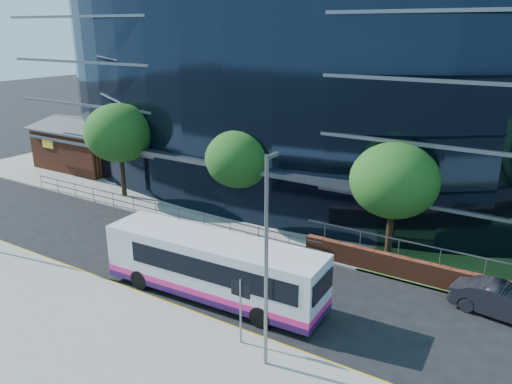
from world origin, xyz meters
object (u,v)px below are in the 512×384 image
Objects in this scene: tree_far_c at (394,181)px; parked_car at (503,302)px; city_bus at (215,267)px; tree_far_a at (119,133)px; street_sign at (241,298)px; tree_far_b at (239,159)px; streetlight_east at (267,259)px; brick_pavilion at (89,146)px.

tree_far_c is 1.51× the size of parked_car.
city_bus is at bearing -124.61° from tree_far_c.
tree_far_a is 0.64× the size of city_bus.
tree_far_b reaches higher than street_sign.
tree_far_a is at bearing 147.97° from city_bus.
tree_far_b is at bearing 127.63° from streetlight_east.
brick_pavilion is 3.07× the size of street_sign.
street_sign is 0.40× the size of tree_far_a.
brick_pavilion is 0.78× the size of city_bus.
brick_pavilion reaches higher than parked_car.
city_bus is 2.54× the size of parked_car.
brick_pavilion is 1.23× the size of tree_far_a.
street_sign is 13.54m from tree_far_b.
street_sign is at bearing 158.64° from streetlight_east.
street_sign is 0.65× the size of parked_car.
brick_pavilion is 35.76m from parked_car.
brick_pavilion is 10.48m from tree_far_a.
tree_far_a is 1.62× the size of parked_car.
tree_far_b reaches higher than city_bus.
city_bus is (14.40, -8.11, -3.30)m from tree_far_a.
tree_far_b is at bearing 2.86° from tree_far_a.
brick_pavilion is 1.08× the size of streetlight_east.
tree_far_a reaches higher than city_bus.
tree_far_c is at bearing 52.76° from city_bus.
tree_far_c reaches higher than street_sign.
parked_car is (5.99, -2.76, -3.82)m from tree_far_c.
tree_far_b is (10.00, 0.50, -0.65)m from tree_far_a.
streetlight_east is (1.50, -0.59, 2.29)m from street_sign.
tree_far_a is at bearing 148.83° from street_sign.
tree_far_c is (2.50, 10.59, 2.39)m from street_sign.
city_bus is at bearing 141.43° from street_sign.
parked_car is (11.60, 5.36, -0.85)m from city_bus.
tree_far_b reaches higher than brick_pavilion.
streetlight_east reaches higher than city_bus.
tree_far_b is at bearing -11.88° from brick_pavilion.
tree_far_a is 1.07× the size of tree_far_c.
street_sign is at bearing -31.17° from tree_far_a.
brick_pavilion is at bearing 85.94° from parked_car.
streetlight_east is (-1.00, -11.17, -0.10)m from tree_far_c.
street_sign is 0.35× the size of streetlight_east.
tree_far_a reaches higher than parked_car.
street_sign is 0.46× the size of tree_far_b.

